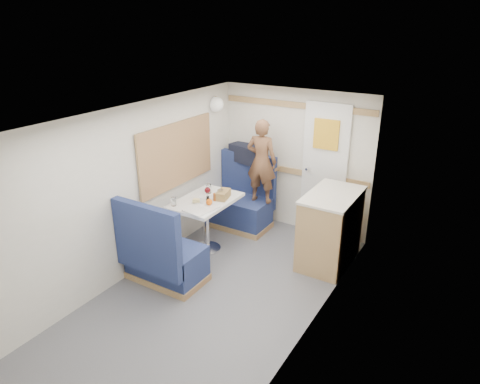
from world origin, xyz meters
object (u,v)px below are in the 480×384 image
Objects in this scene: dome_light at (216,104)px; tumbler_mid at (208,189)px; cheese_block at (197,200)px; dinette_table at (206,211)px; bench_far at (241,206)px; person at (262,161)px; tumbler_left at (174,202)px; tumbler_right at (220,194)px; salt_grinder at (201,201)px; beer_glass at (215,197)px; bench_near at (163,259)px; duffel_bag at (247,154)px; wine_glass at (207,191)px; bread_loaf at (223,195)px; galley_counter at (330,228)px; pepper_grinder at (208,200)px; orange_fruit at (209,202)px; tray at (201,209)px.

tumbler_mid is (0.29, -0.65, -0.97)m from dome_light.
dinette_table is at bearing 79.85° from cheese_block.
person is at bearing 2.99° from bench_far.
tumbler_left is (-0.20, -0.21, 0.02)m from cheese_block.
bench_far reaches higher than tumbler_mid.
tumbler_right is 0.29m from salt_grinder.
beer_glass is at bearing -57.51° from dome_light.
cheese_block is 0.36m from tumbler_mid.
tumbler_right is (0.37, 0.48, 0.01)m from tumbler_left.
bench_near is 2.00× the size of duffel_bag.
dinette_table is 5.48× the size of wine_glass.
cheese_block is 1.02× the size of salt_grinder.
beer_glass is at bearing 17.29° from wine_glass.
person reaches higher than duffel_bag.
dome_light is 1.32m from bread_loaf.
galley_counter reaches higher than cheese_block.
tumbler_mid is at bearing 123.85° from pepper_grinder.
bench_near reaches higher than tumbler_left.
person is at bearing 71.34° from cheese_block.
tumbler_left is (-0.18, -1.47, -0.25)m from duffel_bag.
dome_light is at bearing -177.88° from bench_far.
dome_light is 1.01m from person.
orange_fruit is at bearing -49.49° from wine_glass.
bench_far reaches higher than tumbler_right.
cheese_block is (-1.49, -0.69, 0.29)m from galley_counter.
duffel_bag is 4.34× the size of tumbler_mid.
galley_counter is 1.71m from duffel_bag.
person reaches higher than galley_counter.
person is 0.81m from tumbler_right.
bench_far is at bearing 79.53° from tumbler_left.
bread_loaf is at bearing 57.23° from cheese_block.
tumbler_left is at bearing -127.09° from tumbler_right.
wine_glass is at bearing 97.35° from salt_grinder.
duffel_bag reaches higher than galley_counter.
beer_glass is (0.35, 0.40, -0.01)m from tumbler_left.
beer_glass is (0.22, -0.16, -0.01)m from tumbler_mid.
dome_light is at bearing 128.59° from bread_loaf.
tumbler_left is at bearing -138.04° from pepper_grinder.
bench_near is (0.00, -1.73, 0.00)m from bench_far.
wine_glass is at bearing -159.60° from galley_counter.
tray is (0.52, -1.12, -1.02)m from dome_light.
bread_loaf is (0.56, -0.70, -0.98)m from dome_light.
pepper_grinder is at bearing 60.40° from salt_grinder.
bench_far is 1.00× the size of bench_near.
tumbler_mid is 1.27× the size of beer_glass.
tumbler_right is at bearing -162.43° from galley_counter.
dinette_table is 0.29m from tumbler_right.
galley_counter is at bearing 16.93° from bread_loaf.
dome_light is at bearing 113.57° from salt_grinder.
tumbler_right is (0.24, -0.07, -0.00)m from tumbler_mid.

